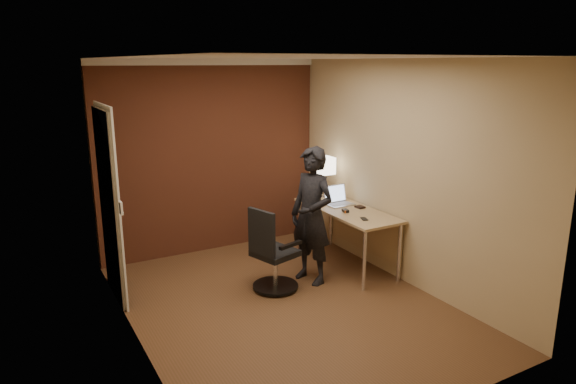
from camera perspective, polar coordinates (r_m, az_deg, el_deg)
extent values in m
plane|color=brown|center=(5.48, -0.36, -12.41)|extent=(4.00, 4.00, 0.00)
plane|color=white|center=(4.90, -0.40, 14.72)|extent=(4.00, 4.00, 0.00)
plane|color=tan|center=(6.83, -8.61, 3.88)|extent=(3.00, 0.00, 3.00)
plane|color=tan|center=(3.52, 15.83, -6.44)|extent=(3.00, 0.00, 3.00)
plane|color=tan|center=(4.53, -17.17, -1.87)|extent=(0.00, 4.00, 4.00)
plane|color=tan|center=(5.91, 12.44, 2.09)|extent=(0.00, 4.00, 4.00)
cube|color=brown|center=(6.80, -8.52, 3.84)|extent=(2.98, 0.06, 2.50)
cube|color=silver|center=(6.68, -8.88, 14.09)|extent=(3.00, 0.08, 0.08)
cube|color=silver|center=(3.33, 16.77, 13.68)|extent=(3.00, 0.08, 0.08)
cube|color=silver|center=(4.38, -17.83, 13.60)|extent=(0.08, 4.00, 0.08)
cube|color=silver|center=(5.75, 12.79, 13.91)|extent=(0.08, 4.00, 0.08)
cube|color=silver|center=(5.65, -19.22, -1.54)|extent=(0.05, 0.82, 2.02)
cube|color=silver|center=(5.65, -19.07, -1.52)|extent=(0.02, 0.92, 2.12)
cylinder|color=silver|center=(5.34, -18.08, -2.33)|extent=(0.05, 0.05, 0.05)
cube|color=silver|center=(4.99, -18.07, -1.69)|extent=(0.02, 0.08, 0.12)
cube|color=tan|center=(6.27, 6.55, -2.02)|extent=(0.60, 1.50, 0.03)
cube|color=tan|center=(6.51, 8.48, -4.07)|extent=(0.02, 1.38, 0.54)
cylinder|color=silver|center=(5.72, 8.48, -7.56)|extent=(0.04, 0.04, 0.70)
cylinder|color=silver|center=(6.79, 1.32, -3.86)|extent=(0.04, 0.04, 0.70)
cylinder|color=silver|center=(6.02, 12.27, -6.59)|extent=(0.04, 0.04, 0.70)
cylinder|color=silver|center=(7.05, 4.82, -3.22)|extent=(0.04, 0.04, 0.70)
cube|color=silver|center=(6.78, 3.99, -0.51)|extent=(0.11, 0.11, 0.01)
cylinder|color=silver|center=(6.74, 4.01, 0.79)|extent=(0.01, 0.01, 0.30)
cube|color=white|center=(6.68, 4.05, 2.96)|extent=(0.22, 0.22, 0.22)
cube|color=silver|center=(6.42, 5.80, -1.38)|extent=(0.34, 0.24, 0.01)
cube|color=silver|center=(6.48, 5.21, -0.15)|extent=(0.33, 0.07, 0.22)
cube|color=#B2CCF2|center=(6.47, 5.26, -0.17)|extent=(0.30, 0.06, 0.19)
cube|color=gray|center=(6.41, 5.86, -1.33)|extent=(0.29, 0.14, 0.00)
cube|color=black|center=(6.13, 6.40, -2.08)|extent=(0.08, 0.11, 0.03)
cube|color=black|center=(5.88, 8.46, -2.97)|extent=(0.09, 0.13, 0.01)
cube|color=black|center=(6.33, 8.01, -1.66)|extent=(0.10, 0.11, 0.02)
cylinder|color=black|center=(5.82, -1.41, -10.37)|extent=(0.51, 0.51, 0.03)
cylinder|color=silver|center=(5.74, -1.42, -8.64)|extent=(0.05, 0.05, 0.38)
cube|color=black|center=(5.67, -1.43, -6.79)|extent=(0.51, 0.51, 0.06)
cube|color=black|center=(5.45, -2.96, -4.56)|extent=(0.15, 0.38, 0.50)
cube|color=black|center=(5.78, -3.07, -4.77)|extent=(0.31, 0.13, 0.04)
cube|color=black|center=(5.46, 0.28, -5.91)|extent=(0.31, 0.13, 0.04)
imported|color=black|center=(5.78, 2.67, -2.66)|extent=(0.52, 0.65, 1.56)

